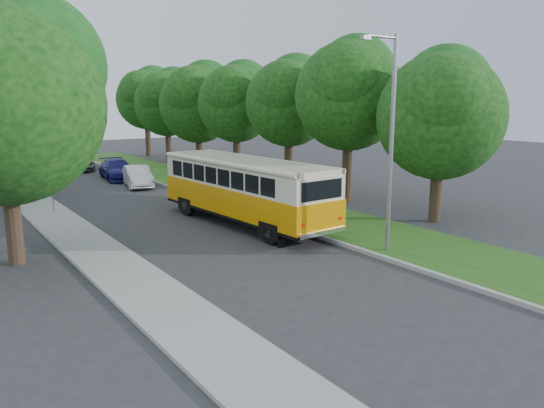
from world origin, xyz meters
TOP-DOWN VIEW (x-y plane):
  - ground at (0.00, 0.00)m, footprint 120.00×120.00m
  - curb at (3.60, 5.00)m, footprint 0.20×70.00m
  - grass_verge at (5.95, 5.00)m, footprint 4.50×70.00m
  - sidewalk at (-4.80, 5.00)m, footprint 2.20×70.00m
  - treeline at (3.15, 17.99)m, footprint 24.27×41.91m
  - lamppost_near at (4.21, -2.50)m, footprint 1.71×0.16m
  - lamppost_far at (-4.70, 16.00)m, footprint 1.71×0.16m
  - warning_sign at (-4.50, 11.98)m, footprint 0.56×0.10m
  - vintage_bus at (2.32, 4.53)m, footprint 3.34×10.64m
  - car_silver at (3.00, 8.82)m, footprint 2.07×3.93m
  - car_white at (2.10, 17.77)m, footprint 2.31×4.47m
  - car_blue at (2.11, 21.90)m, footprint 2.51×5.10m
  - car_grey at (1.28, 28.36)m, footprint 3.04×4.79m

SIDE VIEW (x-z plane):
  - ground at x=0.00m, z-range 0.00..0.00m
  - sidewalk at x=-4.80m, z-range 0.00..0.12m
  - grass_verge at x=5.95m, z-range 0.00..0.13m
  - curb at x=3.60m, z-range 0.00..0.15m
  - car_grey at x=1.28m, z-range 0.00..1.23m
  - car_silver at x=3.00m, z-range 0.00..1.28m
  - car_white at x=2.10m, z-range 0.00..1.40m
  - car_blue at x=2.11m, z-range 0.00..1.42m
  - vintage_bus at x=2.32m, z-range 0.00..3.12m
  - warning_sign at x=-4.50m, z-range 0.46..2.96m
  - lamppost_far at x=-4.70m, z-range 0.37..7.87m
  - lamppost_near at x=4.21m, z-range 0.37..8.37m
  - treeline at x=3.15m, z-range 1.20..10.66m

